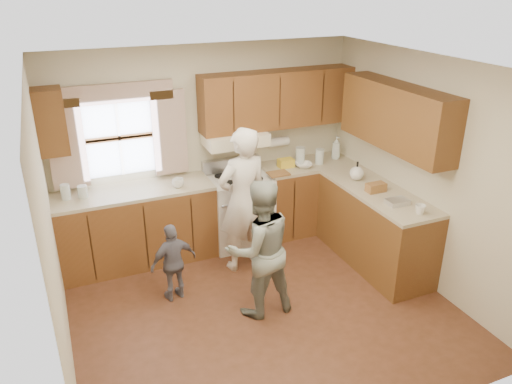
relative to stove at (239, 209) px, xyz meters
name	(u,v)px	position (x,y,z in m)	size (l,w,h in m)	color
room	(263,199)	(-0.30, -1.44, 0.78)	(3.80, 3.80, 3.80)	#4C2A17
kitchen_fixtures	(273,188)	(0.31, -0.36, 0.37)	(3.80, 2.25, 2.15)	#4F2C10
stove	(239,209)	(0.00, 0.00, 0.00)	(0.76, 0.67, 1.07)	silver
woman_left	(243,200)	(-0.17, -0.59, 0.39)	(0.63, 0.41, 1.72)	silver
woman_right	(260,249)	(-0.34, -1.46, 0.26)	(0.71, 0.55, 1.46)	#243B30
child	(174,262)	(-1.09, -0.90, -0.03)	(0.52, 0.21, 0.88)	slate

